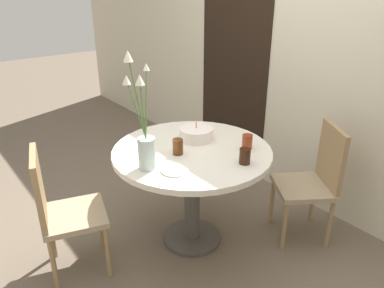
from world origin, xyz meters
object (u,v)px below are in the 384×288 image
Objects in this scene: flower_vase at (144,136)px; drink_glass_0 at (178,147)px; side_plate at (175,170)px; chair_right_flank at (60,207)px; drink_glass_2 at (245,156)px; drink_glass_1 at (247,142)px; birthday_cake at (196,134)px; chair_left_flank at (315,177)px.

flower_vase is 0.32m from drink_glass_0.
side_plate is 0.24m from drink_glass_0.
chair_right_flank is at bearing -127.26° from side_plate.
chair_right_flank is 1.24m from drink_glass_2.
drink_glass_2 is at bearing 64.85° from side_plate.
drink_glass_1 is 1.00× the size of drink_glass_2.
flower_vase is at bearing -84.39° from drink_glass_0.
drink_glass_0 is (-0.18, 0.16, 0.05)m from side_plate.
flower_vase is at bearing -73.99° from birthday_cake.
birthday_cake reaches higher than drink_glass_1.
drink_glass_0 is 1.05× the size of drink_glass_2.
birthday_cake is at bearing 179.90° from drink_glass_2.
drink_glass_0 is at bearing 138.19° from side_plate.
chair_right_flank is 8.44× the size of drink_glass_0.
chair_right_flank is at bearing -81.55° from chair_left_flank.
flower_vase reaches higher than chair_right_flank.
flower_vase is 0.28m from side_plate.
drink_glass_2 is at bearing -0.10° from birthday_cake.
chair_right_flank is 0.86m from drink_glass_0.
flower_vase reaches higher than drink_glass_1.
drink_glass_1 and drink_glass_2 have the same top height.
drink_glass_1 is (0.22, 0.43, -0.00)m from drink_glass_0.
chair_left_flank is 5.14× the size of side_plate.
chair_left_flank and chair_right_flank have the same top height.
chair_right_flank is 1.32m from drink_glass_1.
chair_right_flank reaches higher than birthday_cake.
drink_glass_0 is at bearing -92.87° from chair_right_flank.
flower_vase is at bearing -105.03° from chair_right_flank.
side_plate is 1.72× the size of drink_glass_2.
chair_right_flank reaches higher than drink_glass_0.
side_plate is 1.64× the size of drink_glass_0.
birthday_cake reaches higher than drink_glass_0.
chair_right_flank is at bearing -122.08° from flower_vase.
drink_glass_1 is 0.23m from drink_glass_2.
drink_glass_1 is at bearing 62.88° from drink_glass_0.
chair_right_flank is at bearing -112.63° from drink_glass_1.
drink_glass_0 is (0.27, 0.75, 0.31)m from chair_right_flank.
chair_right_flank reaches higher than drink_glass_1.
chair_left_flank is 8.44× the size of drink_glass_0.
birthday_cake is at bearing -101.34° from chair_left_flank.
flower_vase is 7.14× the size of drink_glass_2.
chair_left_flank is at bearing 57.57° from drink_glass_1.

